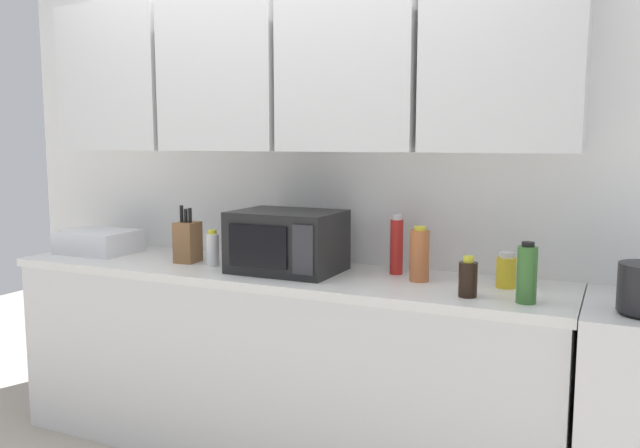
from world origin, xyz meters
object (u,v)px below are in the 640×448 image
(knife_block, at_px, (188,241))
(bottle_soy_dark, at_px, (468,278))
(bottle_red_sauce, at_px, (397,245))
(bottle_spice_jar, at_px, (419,255))
(bottle_white_jar, at_px, (213,249))
(microwave, at_px, (287,241))
(bottle_yellow_mustard, at_px, (506,271))
(dish_rack, at_px, (99,242))
(bottle_green_oil, at_px, (527,274))

(knife_block, bearing_deg, bottle_soy_dark, -5.47)
(knife_block, distance_m, bottle_red_sauce, 1.04)
(bottle_spice_jar, relative_size, bottle_white_jar, 1.36)
(microwave, relative_size, bottle_yellow_mustard, 3.25)
(microwave, relative_size, knife_block, 1.70)
(microwave, distance_m, dish_rack, 1.16)
(bottle_spice_jar, bearing_deg, dish_rack, -178.77)
(bottle_green_oil, bearing_deg, bottle_red_sauce, 153.36)
(bottle_white_jar, relative_size, bottle_yellow_mustard, 1.18)
(bottle_red_sauce, relative_size, bottle_soy_dark, 1.71)
(microwave, bearing_deg, bottle_green_oil, -7.70)
(bottle_yellow_mustard, relative_size, bottle_red_sauce, 0.54)
(bottle_white_jar, bearing_deg, knife_block, 169.78)
(bottle_spice_jar, bearing_deg, microwave, -174.85)
(microwave, relative_size, bottle_green_oil, 2.10)
(bottle_spice_jar, bearing_deg, bottle_soy_dark, -37.91)
(knife_block, xyz_separation_m, bottle_red_sauce, (1.03, 0.16, 0.03))
(dish_rack, bearing_deg, bottle_white_jar, -3.84)
(bottle_yellow_mustard, bearing_deg, bottle_soy_dark, -115.51)
(bottle_red_sauce, bearing_deg, bottle_soy_dark, -37.53)
(microwave, bearing_deg, bottle_soy_dark, -9.23)
(knife_block, bearing_deg, dish_rack, 177.97)
(knife_block, height_order, bottle_spice_jar, knife_block)
(microwave, bearing_deg, bottle_yellow_mustard, 5.00)
(bottle_white_jar, distance_m, bottle_yellow_mustard, 1.36)
(dish_rack, relative_size, knife_block, 1.34)
(bottle_soy_dark, bearing_deg, dish_rack, 175.56)
(bottle_white_jar, xyz_separation_m, bottle_soy_dark, (1.25, -0.11, -0.01))
(bottle_white_jar, distance_m, bottle_red_sauce, 0.88)
(knife_block, distance_m, bottle_white_jar, 0.17)
(bottle_red_sauce, xyz_separation_m, bottle_soy_dark, (0.39, -0.30, -0.06))
(bottle_red_sauce, relative_size, bottle_green_oil, 1.19)
(bottle_soy_dark, bearing_deg, bottle_green_oil, -1.53)
(bottle_spice_jar, bearing_deg, bottle_green_oil, -23.24)
(bottle_white_jar, xyz_separation_m, bottle_green_oil, (1.47, -0.11, 0.03))
(dish_rack, height_order, knife_block, knife_block)
(bottle_spice_jar, relative_size, bottle_yellow_mustard, 1.60)
(dish_rack, bearing_deg, knife_block, -2.03)
(knife_block, height_order, bottle_white_jar, knife_block)
(knife_block, distance_m, bottle_soy_dark, 1.42)
(bottle_soy_dark, bearing_deg, knife_block, 174.53)
(microwave, distance_m, bottle_soy_dark, 0.88)
(bottle_green_oil, height_order, bottle_soy_dark, bottle_green_oil)
(knife_block, bearing_deg, bottle_white_jar, -10.22)
(bottle_yellow_mustard, bearing_deg, bottle_green_oil, -64.49)
(microwave, xyz_separation_m, bottle_white_jar, (-0.39, -0.03, -0.06))
(bottle_green_oil, xyz_separation_m, bottle_soy_dark, (-0.22, 0.01, -0.04))
(bottle_red_sauce, distance_m, bottle_soy_dark, 0.49)
(microwave, relative_size, bottle_white_jar, 2.75)
(bottle_spice_jar, bearing_deg, bottle_yellow_mustard, 4.76)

